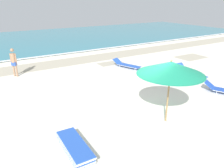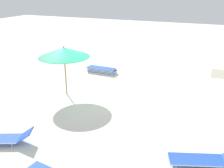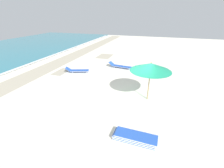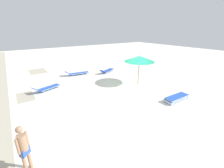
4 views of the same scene
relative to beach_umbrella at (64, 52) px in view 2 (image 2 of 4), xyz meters
name	(u,v)px [view 2 (image 2 of 4)]	position (x,y,z in m)	size (l,w,h in m)	color
ground_plane	(87,98)	(-0.13, 1.10, -2.25)	(60.00, 60.00, 0.16)	silver
beach_umbrella	(64,52)	(0.00, 0.00, 0.00)	(2.46, 2.46, 2.47)	#9E7547
lounger_stack	(102,70)	(-3.78, 0.16, -2.00)	(0.66, 1.93, 0.32)	blue
sun_lounger_under_umbrella	(1,138)	(4.52, 0.25, -1.96)	(1.46, 2.27, 0.50)	blue
sun_lounger_beside_umbrella	(204,159)	(2.94, 6.80, -1.96)	(1.29, 2.19, 0.50)	blue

